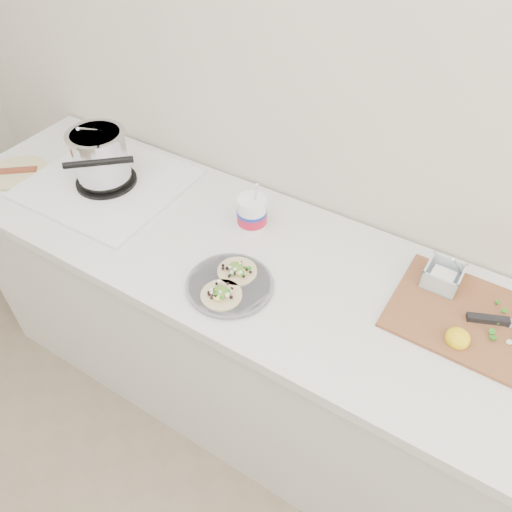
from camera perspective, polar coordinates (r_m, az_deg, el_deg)
The scene contains 6 objects.
counter at distance 1.91m, azimuth 1.26°, elevation -9.91°, with size 2.44×0.66×0.90m.
stove at distance 1.89m, azimuth -17.11°, elevation 9.82°, with size 0.55×0.51×0.26m.
taco_plate at distance 1.47m, azimuth -3.05°, elevation -3.07°, with size 0.26×0.26×0.04m.
tub at distance 1.63m, azimuth -0.42°, elevation 5.09°, with size 0.10×0.10×0.22m.
cutboard at distance 1.52m, azimuth 23.94°, elevation -6.16°, with size 0.47×0.33×0.07m.
bacon_plate at distance 2.12m, azimuth -25.58°, elevation 8.61°, with size 0.22×0.22×0.02m.
Camera 1 is at (0.55, 0.46, 2.00)m, focal length 35.00 mm.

